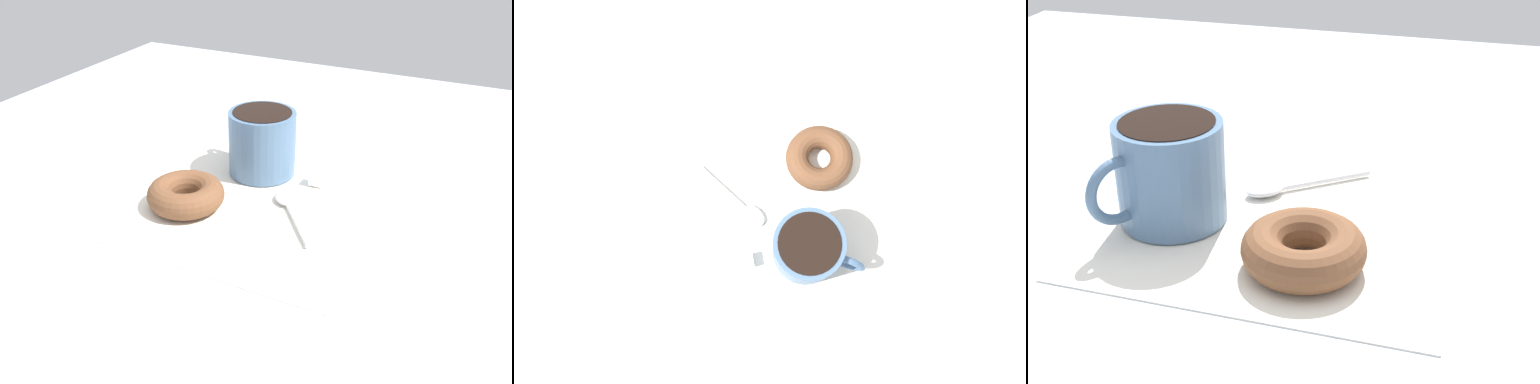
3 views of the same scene
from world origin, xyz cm
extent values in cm
cube|color=#B2BCC6|center=(0.00, 0.00, -1.00)|extent=(120.00, 120.00, 2.00)
cube|color=white|center=(2.08, -0.80, 0.15)|extent=(30.68, 30.68, 0.30)
cylinder|color=slate|center=(-6.87, -4.18, 4.71)|extent=(9.20, 9.20, 8.83)
cylinder|color=black|center=(-6.87, -4.18, 8.93)|extent=(8.00, 8.00, 0.60)
torus|color=slate|center=(-9.47, -8.56, 4.71)|extent=(3.76, 5.48, 5.84)
torus|color=brown|center=(5.85, -8.71, 1.95)|extent=(9.73, 9.73, 3.29)
ellipsoid|color=silver|center=(-0.57, 2.00, 0.75)|extent=(4.32, 4.08, 0.90)
cylinder|color=silver|center=(4.13, 5.54, 0.58)|extent=(8.17, 6.35, 0.56)
cube|color=white|center=(-6.76, 4.08, 1.25)|extent=(1.91, 1.91, 1.91)
camera|label=1|loc=(57.82, 26.10, 36.80)|focal=40.00mm
camera|label=2|loc=(-14.17, 2.14, 70.51)|focal=35.00mm
camera|label=3|loc=(16.72, -53.47, 31.11)|focal=50.00mm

